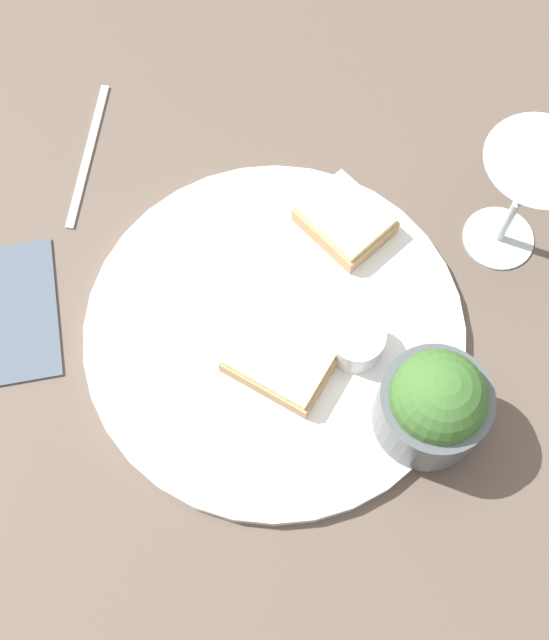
{
  "coord_description": "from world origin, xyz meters",
  "views": [
    {
      "loc": [
        -0.11,
        0.25,
        0.69
      ],
      "look_at": [
        0.0,
        0.0,
        0.03
      ],
      "focal_mm": 45.0,
      "sensor_mm": 36.0,
      "label": 1
    }
  ],
  "objects_px": {
    "cheese_toast_far": "(345,220)",
    "wine_glass": "(527,185)",
    "salad_bowl": "(434,404)",
    "sauce_ramekin": "(357,341)",
    "fork": "(88,154)",
    "cheese_toast_near": "(280,361)"
  },
  "relations": [
    {
      "from": "sauce_ramekin",
      "to": "cheese_toast_far",
      "type": "bearing_deg",
      "value": -64.69
    },
    {
      "from": "cheese_toast_near",
      "to": "cheese_toast_far",
      "type": "relative_size",
      "value": 0.96
    },
    {
      "from": "cheese_toast_near",
      "to": "cheese_toast_far",
      "type": "xyz_separation_m",
      "value": [
        -0.0,
        -0.16,
        0.0
      ]
    },
    {
      "from": "salad_bowl",
      "to": "fork",
      "type": "bearing_deg",
      "value": -18.36
    },
    {
      "from": "cheese_toast_far",
      "to": "wine_glass",
      "type": "bearing_deg",
      "value": -159.47
    },
    {
      "from": "salad_bowl",
      "to": "wine_glass",
      "type": "distance_m",
      "value": 0.21
    },
    {
      "from": "wine_glass",
      "to": "sauce_ramekin",
      "type": "bearing_deg",
      "value": 62.01
    },
    {
      "from": "sauce_ramekin",
      "to": "wine_glass",
      "type": "distance_m",
      "value": 0.2
    },
    {
      "from": "cheese_toast_far",
      "to": "salad_bowl",
      "type": "bearing_deg",
      "value": 131.34
    },
    {
      "from": "salad_bowl",
      "to": "sauce_ramekin",
      "type": "bearing_deg",
      "value": -25.66
    },
    {
      "from": "sauce_ramekin",
      "to": "fork",
      "type": "height_order",
      "value": "sauce_ramekin"
    },
    {
      "from": "cheese_toast_near",
      "to": "wine_glass",
      "type": "bearing_deg",
      "value": -124.66
    },
    {
      "from": "salad_bowl",
      "to": "wine_glass",
      "type": "height_order",
      "value": "wine_glass"
    },
    {
      "from": "cheese_toast_near",
      "to": "fork",
      "type": "distance_m",
      "value": 0.3
    },
    {
      "from": "salad_bowl",
      "to": "wine_glass",
      "type": "xyz_separation_m",
      "value": [
        -0.01,
        -0.2,
        0.04
      ]
    },
    {
      "from": "cheese_toast_near",
      "to": "cheese_toast_far",
      "type": "distance_m",
      "value": 0.16
    },
    {
      "from": "sauce_ramekin",
      "to": "cheese_toast_far",
      "type": "relative_size",
      "value": 0.5
    },
    {
      "from": "sauce_ramekin",
      "to": "fork",
      "type": "distance_m",
      "value": 0.34
    },
    {
      "from": "cheese_toast_near",
      "to": "cheese_toast_far",
      "type": "height_order",
      "value": "same"
    },
    {
      "from": "sauce_ramekin",
      "to": "cheese_toast_near",
      "type": "bearing_deg",
      "value": 37.16
    },
    {
      "from": "sauce_ramekin",
      "to": "cheese_toast_far",
      "type": "distance_m",
      "value": 0.13
    },
    {
      "from": "wine_glass",
      "to": "fork",
      "type": "height_order",
      "value": "wine_glass"
    }
  ]
}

